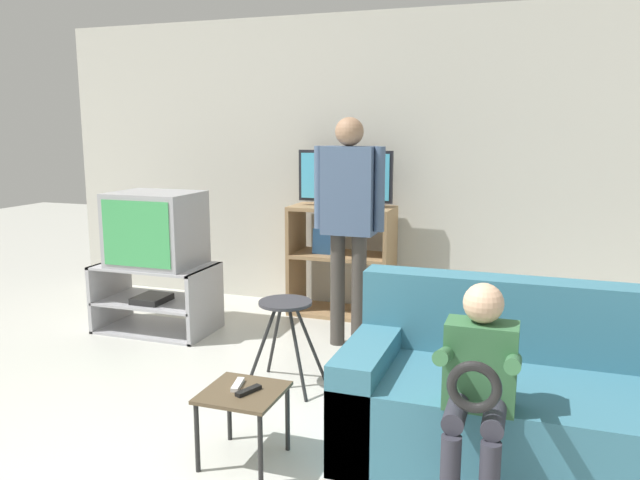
{
  "coord_description": "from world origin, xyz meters",
  "views": [
    {
      "loc": [
        1.25,
        -1.9,
        1.63
      ],
      "look_at": [
        -0.06,
        1.89,
        0.9
      ],
      "focal_mm": 35.0,
      "sensor_mm": 36.0,
      "label": 1
    }
  ],
  "objects_px": {
    "tv_stand": "(156,298)",
    "media_shelf": "(342,260)",
    "couch": "(550,408)",
    "folding_stool": "(285,317)",
    "person_standing_adult": "(349,209)",
    "television_flat": "(345,180)",
    "snack_table": "(243,401)",
    "remote_control_white": "(238,385)",
    "person_seated_child": "(478,381)",
    "remote_control_black": "(249,391)",
    "television_main": "(156,229)"
  },
  "relations": [
    {
      "from": "tv_stand",
      "to": "media_shelf",
      "type": "bearing_deg",
      "value": 35.6
    },
    {
      "from": "media_shelf",
      "to": "couch",
      "type": "height_order",
      "value": "media_shelf"
    },
    {
      "from": "folding_stool",
      "to": "person_standing_adult",
      "type": "xyz_separation_m",
      "value": [
        0.15,
        0.86,
        0.58
      ]
    },
    {
      "from": "person_standing_adult",
      "to": "media_shelf",
      "type": "bearing_deg",
      "value": 110.71
    },
    {
      "from": "media_shelf",
      "to": "person_standing_adult",
      "type": "relative_size",
      "value": 0.56
    },
    {
      "from": "television_flat",
      "to": "folding_stool",
      "type": "bearing_deg",
      "value": -86.19
    },
    {
      "from": "tv_stand",
      "to": "couch",
      "type": "bearing_deg",
      "value": -21.04
    },
    {
      "from": "snack_table",
      "to": "couch",
      "type": "relative_size",
      "value": 0.19
    },
    {
      "from": "remote_control_white",
      "to": "media_shelf",
      "type": "bearing_deg",
      "value": 82.92
    },
    {
      "from": "media_shelf",
      "to": "tv_stand",
      "type": "bearing_deg",
      "value": -144.4
    },
    {
      "from": "folding_stool",
      "to": "couch",
      "type": "xyz_separation_m",
      "value": [
        1.56,
        -0.45,
        -0.16
      ]
    },
    {
      "from": "person_seated_child",
      "to": "remote_control_white",
      "type": "bearing_deg",
      "value": 175.75
    },
    {
      "from": "folding_stool",
      "to": "remote_control_black",
      "type": "bearing_deg",
      "value": -78.54
    },
    {
      "from": "remote_control_black",
      "to": "person_standing_adult",
      "type": "distance_m",
      "value": 1.9
    },
    {
      "from": "tv_stand",
      "to": "couch",
      "type": "xyz_separation_m",
      "value": [
        2.98,
        -1.15,
        0.03
      ]
    },
    {
      "from": "remote_control_black",
      "to": "folding_stool",
      "type": "bearing_deg",
      "value": 123.82
    },
    {
      "from": "person_standing_adult",
      "to": "person_seated_child",
      "type": "distance_m",
      "value": 2.17
    },
    {
      "from": "folding_stool",
      "to": "couch",
      "type": "height_order",
      "value": "couch"
    },
    {
      "from": "television_main",
      "to": "media_shelf",
      "type": "relative_size",
      "value": 0.7
    },
    {
      "from": "snack_table",
      "to": "remote_control_white",
      "type": "bearing_deg",
      "value": 141.47
    },
    {
      "from": "folding_stool",
      "to": "person_standing_adult",
      "type": "distance_m",
      "value": 1.05
    },
    {
      "from": "tv_stand",
      "to": "snack_table",
      "type": "relative_size",
      "value": 2.45
    },
    {
      "from": "media_shelf",
      "to": "snack_table",
      "type": "bearing_deg",
      "value": -83.69
    },
    {
      "from": "television_flat",
      "to": "remote_control_black",
      "type": "bearing_deg",
      "value": -83.39
    },
    {
      "from": "remote_control_black",
      "to": "tv_stand",
      "type": "bearing_deg",
      "value": 157.16
    },
    {
      "from": "remote_control_white",
      "to": "television_flat",
      "type": "bearing_deg",
      "value": 82.38
    },
    {
      "from": "television_main",
      "to": "snack_table",
      "type": "xyz_separation_m",
      "value": [
        1.54,
        -1.61,
        -0.52
      ]
    },
    {
      "from": "television_flat",
      "to": "folding_stool",
      "type": "xyz_separation_m",
      "value": [
        0.11,
        -1.61,
        -0.73
      ]
    },
    {
      "from": "snack_table",
      "to": "couch",
      "type": "distance_m",
      "value": 1.49
    },
    {
      "from": "media_shelf",
      "to": "remote_control_white",
      "type": "bearing_deg",
      "value": -84.66
    },
    {
      "from": "folding_stool",
      "to": "person_seated_child",
      "type": "xyz_separation_m",
      "value": [
        1.26,
        -0.95,
        0.13
      ]
    },
    {
      "from": "tv_stand",
      "to": "remote_control_black",
      "type": "xyz_separation_m",
      "value": [
        1.6,
        -1.61,
        0.11
      ]
    },
    {
      "from": "tv_stand",
      "to": "remote_control_white",
      "type": "relative_size",
      "value": 6.43
    },
    {
      "from": "remote_control_white",
      "to": "remote_control_black",
      "type": "bearing_deg",
      "value": -41.8
    },
    {
      "from": "media_shelf",
      "to": "remote_control_white",
      "type": "xyz_separation_m",
      "value": [
        0.23,
        -2.48,
        -0.11
      ]
    },
    {
      "from": "media_shelf",
      "to": "television_main",
      "type": "bearing_deg",
      "value": -144.43
    },
    {
      "from": "television_main",
      "to": "couch",
      "type": "xyz_separation_m",
      "value": [
        2.96,
        -1.16,
        -0.54
      ]
    },
    {
      "from": "tv_stand",
      "to": "couch",
      "type": "relative_size",
      "value": 0.47
    },
    {
      "from": "tv_stand",
      "to": "person_seated_child",
      "type": "bearing_deg",
      "value": -31.68
    },
    {
      "from": "couch",
      "to": "media_shelf",
      "type": "bearing_deg",
      "value": 129.41
    },
    {
      "from": "remote_control_black",
      "to": "remote_control_white",
      "type": "bearing_deg",
      "value": 172.98
    },
    {
      "from": "tv_stand",
      "to": "snack_table",
      "type": "height_order",
      "value": "tv_stand"
    },
    {
      "from": "television_flat",
      "to": "snack_table",
      "type": "xyz_separation_m",
      "value": [
        0.25,
        -2.52,
        -0.87
      ]
    },
    {
      "from": "media_shelf",
      "to": "person_standing_adult",
      "type": "xyz_separation_m",
      "value": [
        0.28,
        -0.75,
        0.55
      ]
    },
    {
      "from": "television_main",
      "to": "couch",
      "type": "distance_m",
      "value": 3.22
    },
    {
      "from": "person_seated_child",
      "to": "folding_stool",
      "type": "bearing_deg",
      "value": 142.8
    },
    {
      "from": "tv_stand",
      "to": "television_flat",
      "type": "xyz_separation_m",
      "value": [
        1.31,
        0.92,
        0.92
      ]
    },
    {
      "from": "remote_control_black",
      "to": "person_standing_adult",
      "type": "xyz_separation_m",
      "value": [
        -0.03,
        1.78,
        0.66
      ]
    },
    {
      "from": "media_shelf",
      "to": "television_flat",
      "type": "bearing_deg",
      "value": 8.54
    },
    {
      "from": "tv_stand",
      "to": "television_main",
      "type": "bearing_deg",
      "value": 37.38
    }
  ]
}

